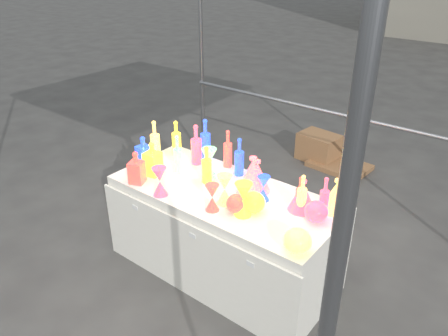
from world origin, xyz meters
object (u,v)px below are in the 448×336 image
Objects in this scene: decanter_0 at (153,159)px; hourglass_0 at (212,198)px; globe_0 at (253,203)px; bottle_0 at (176,137)px; cardboard_box_closed at (318,147)px; display_table at (223,232)px; lampshade_0 at (253,175)px.

hourglass_0 is (0.72, -0.12, -0.04)m from decanter_0.
hourglass_0 is 1.20× the size of globe_0.
bottle_0 reaches higher than decanter_0.
globe_0 is at bearing -4.83° from decanter_0.
cardboard_box_closed is 2.75m from hourglass_0.
display_table is 9.06× the size of hourglass_0.
decanter_0 reaches higher than display_table.
bottle_0 reaches higher than cardboard_box_closed.
bottle_0 is at bearing 100.07° from decanter_0.
cardboard_box_closed is at bearing 98.37° from display_table.
display_table is 6.43× the size of decanter_0.
bottle_0 is 1.09× the size of decanter_0.
display_table is 5.91× the size of bottle_0.
decanter_0 is at bearing -153.82° from lampshade_0.
globe_0 is at bearing -14.71° from display_table.
globe_0 is (1.09, -0.37, -0.09)m from bottle_0.
hourglass_0 is at bearing -32.09° from bottle_0.
globe_0 is at bearing -18.89° from bottle_0.
decanter_0 is 1.69× the size of globe_0.
lampshade_0 reaches higher than decanter_0.
cardboard_box_closed is 2.33× the size of hourglass_0.
globe_0 reaches higher than cardboard_box_closed.
bottle_0 is at bearing 161.11° from globe_0.
decanter_0 reaches higher than globe_0.
lampshade_0 reaches higher than hourglass_0.
cardboard_box_closed is 2.64m from globe_0.
display_table is 10.89× the size of globe_0.
lampshade_0 is (0.18, 0.13, 0.52)m from display_table.
display_table is 6.22× the size of lampshade_0.
hourglass_0 is (0.45, -2.62, 0.68)m from cardboard_box_closed.
decanter_0 is (-0.62, -0.13, 0.52)m from display_table.
hourglass_0 is (0.10, -0.25, 0.48)m from display_table.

